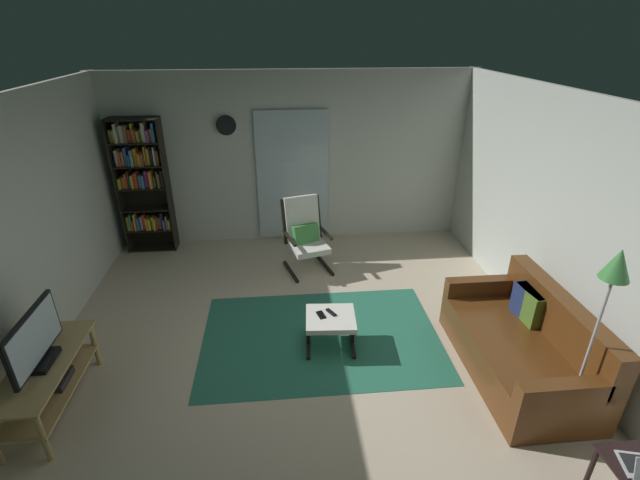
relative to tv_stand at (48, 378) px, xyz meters
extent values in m
plane|color=beige|center=(2.30, 0.54, -0.34)|extent=(7.02, 7.02, 0.00)
cube|color=silver|center=(2.30, 3.44, 0.96)|extent=(5.60, 0.06, 2.60)
cube|color=silver|center=(-0.40, 0.54, 0.96)|extent=(0.06, 6.00, 2.60)
cube|color=silver|center=(5.00, 0.54, 0.96)|extent=(0.06, 6.00, 2.60)
cube|color=silver|center=(2.32, 3.38, 0.71)|extent=(1.10, 0.01, 2.00)
cube|color=#2A7159|center=(2.50, 0.77, -0.34)|extent=(2.63, 1.77, 0.01)
cube|color=tan|center=(0.00, -0.01, 0.17)|extent=(0.47, 1.22, 0.02)
cube|color=tan|center=(0.00, -0.01, -0.11)|extent=(0.43, 1.16, 0.02)
cylinder|color=tan|center=(0.19, -0.57, -0.09)|extent=(0.05, 0.05, 0.50)
cylinder|color=tan|center=(0.19, 0.55, -0.09)|extent=(0.05, 0.05, 0.50)
cylinder|color=tan|center=(-0.19, 0.55, -0.09)|extent=(0.05, 0.05, 0.50)
cube|color=#28282D|center=(0.00, 0.04, -0.06)|extent=(0.28, 0.28, 0.07)
cube|color=black|center=(0.00, -0.01, 0.20)|extent=(0.20, 0.32, 0.05)
cube|color=black|center=(0.00, -0.01, 0.45)|extent=(0.04, 0.80, 0.45)
cube|color=silver|center=(0.02, -0.01, 0.45)|extent=(0.01, 0.75, 0.41)
cube|color=black|center=(-0.23, 3.21, 0.66)|extent=(0.02, 0.30, 2.00)
cube|color=black|center=(0.47, 3.21, 0.66)|extent=(0.02, 0.30, 2.00)
cube|color=black|center=(0.12, 3.36, 0.66)|extent=(0.71, 0.02, 2.00)
cube|color=black|center=(0.12, 3.21, -0.32)|extent=(0.68, 0.28, 0.02)
cube|color=black|center=(0.12, 3.21, -0.01)|extent=(0.68, 0.28, 0.02)
cube|color=black|center=(0.12, 3.21, 0.33)|extent=(0.68, 0.28, 0.02)
cube|color=black|center=(0.12, 3.21, 0.66)|extent=(0.68, 0.28, 0.02)
cube|color=black|center=(0.12, 3.21, 1.00)|extent=(0.68, 0.28, 0.02)
cube|color=black|center=(0.12, 3.21, 1.33)|extent=(0.68, 0.28, 0.02)
cube|color=black|center=(0.12, 3.21, 1.65)|extent=(0.68, 0.28, 0.02)
cube|color=#9F923E|center=(-0.18, 3.21, 0.11)|extent=(0.04, 0.15, 0.22)
cube|color=#348C48|center=(-0.15, 3.22, 0.13)|extent=(0.02, 0.20, 0.25)
cube|color=red|center=(-0.12, 3.21, 0.08)|extent=(0.03, 0.19, 0.15)
cube|color=gold|center=(-0.08, 3.19, 0.13)|extent=(0.02, 0.16, 0.26)
cube|color=#3E58A4|center=(-0.04, 3.22, 0.10)|extent=(0.04, 0.21, 0.20)
cube|color=beige|center=(0.01, 3.22, 0.10)|extent=(0.02, 0.17, 0.21)
cube|color=red|center=(0.04, 3.21, 0.12)|extent=(0.03, 0.13, 0.24)
cube|color=orange|center=(0.09, 3.20, 0.10)|extent=(0.03, 0.17, 0.19)
cube|color=gold|center=(0.12, 3.22, 0.09)|extent=(0.03, 0.21, 0.17)
cube|color=#959B33|center=(0.17, 3.21, 0.10)|extent=(0.04, 0.15, 0.19)
cube|color=gold|center=(0.21, 3.21, 0.09)|extent=(0.02, 0.23, 0.18)
cube|color=red|center=(0.24, 3.19, 0.10)|extent=(0.02, 0.11, 0.20)
cube|color=#3A8E49|center=(0.27, 3.23, 0.09)|extent=(0.04, 0.13, 0.18)
cube|color=#2F1C29|center=(0.31, 3.20, 0.14)|extent=(0.03, 0.14, 0.27)
cube|color=#963F8D|center=(0.34, 3.20, 0.08)|extent=(0.03, 0.22, 0.16)
cube|color=teal|center=(0.38, 3.20, 0.11)|extent=(0.03, 0.16, 0.21)
cube|color=gold|center=(0.41, 3.21, 0.08)|extent=(0.03, 0.19, 0.15)
cube|color=olive|center=(-0.18, 3.21, 0.75)|extent=(0.04, 0.22, 0.16)
cube|color=orange|center=(-0.13, 3.22, 0.75)|extent=(0.04, 0.14, 0.16)
cube|color=red|center=(-0.09, 3.22, 0.78)|extent=(0.03, 0.19, 0.22)
cube|color=black|center=(-0.06, 3.21, 0.80)|extent=(0.02, 0.18, 0.26)
cube|color=beige|center=(-0.03, 3.21, 0.76)|extent=(0.02, 0.15, 0.18)
cube|color=gold|center=(0.00, 3.23, 0.77)|extent=(0.02, 0.23, 0.20)
cube|color=red|center=(0.05, 3.21, 0.79)|extent=(0.04, 0.18, 0.23)
cube|color=teal|center=(0.10, 3.19, 0.77)|extent=(0.03, 0.11, 0.20)
cube|color=#3D67B0|center=(0.14, 3.22, 0.77)|extent=(0.04, 0.24, 0.20)
cube|color=#9C3497|center=(0.19, 3.23, 0.79)|extent=(0.04, 0.16, 0.25)
cube|color=red|center=(0.22, 3.21, 0.79)|extent=(0.02, 0.17, 0.24)
cube|color=orange|center=(0.26, 3.20, 0.80)|extent=(0.03, 0.23, 0.25)
cube|color=#43834F|center=(0.30, 3.21, 0.75)|extent=(0.02, 0.11, 0.15)
cube|color=#3A894D|center=(0.34, 3.22, 0.78)|extent=(0.02, 0.11, 0.23)
cube|color=brown|center=(0.37, 3.23, 0.77)|extent=(0.03, 0.23, 0.21)
cube|color=black|center=(0.42, 3.20, 0.79)|extent=(0.04, 0.15, 0.25)
cube|color=#99408D|center=(-0.19, 3.22, 1.11)|extent=(0.02, 0.12, 0.22)
cube|color=beige|center=(-0.16, 3.21, 1.12)|extent=(0.03, 0.18, 0.23)
cube|color=#D43B37|center=(-0.12, 3.21, 1.11)|extent=(0.03, 0.20, 0.21)
cube|color=olive|center=(-0.08, 3.21, 1.11)|extent=(0.03, 0.15, 0.20)
cube|color=#3E58A6|center=(-0.04, 3.22, 1.13)|extent=(0.04, 0.17, 0.26)
cube|color=#2E6CB0|center=(0.01, 3.22, 1.08)|extent=(0.03, 0.22, 0.15)
cube|color=slate|center=(0.05, 3.20, 1.12)|extent=(0.04, 0.23, 0.23)
cube|color=orange|center=(0.09, 3.22, 1.13)|extent=(0.03, 0.19, 0.24)
cube|color=#9E9929|center=(0.12, 3.22, 1.10)|extent=(0.02, 0.17, 0.19)
cube|color=orange|center=(0.16, 3.21, 1.09)|extent=(0.04, 0.22, 0.18)
cube|color=brown|center=(0.19, 3.20, 1.09)|extent=(0.02, 0.23, 0.18)
cube|color=orange|center=(0.23, 3.20, 1.14)|extent=(0.02, 0.11, 0.27)
cube|color=olive|center=(0.27, 3.22, 1.12)|extent=(0.04, 0.13, 0.23)
cube|color=#24292E|center=(0.32, 3.22, 1.11)|extent=(0.04, 0.13, 0.22)
cube|color=beige|center=(0.36, 3.19, 1.13)|extent=(0.02, 0.15, 0.26)
cube|color=brown|center=(0.40, 3.23, 1.11)|extent=(0.04, 0.21, 0.21)
cube|color=#A8933D|center=(-0.19, 3.21, 1.43)|extent=(0.03, 0.14, 0.18)
cube|color=#AA9E34|center=(-0.14, 3.22, 1.43)|extent=(0.03, 0.19, 0.18)
cube|color=beige|center=(-0.10, 3.20, 1.47)|extent=(0.02, 0.23, 0.26)
cube|color=#569AA1|center=(-0.07, 3.21, 1.45)|extent=(0.02, 0.14, 0.22)
cube|color=beige|center=(-0.03, 3.21, 1.46)|extent=(0.04, 0.18, 0.24)
cube|color=brown|center=(0.02, 3.22, 1.46)|extent=(0.04, 0.24, 0.24)
cube|color=red|center=(0.07, 3.20, 1.42)|extent=(0.03, 0.12, 0.17)
cube|color=gold|center=(0.10, 3.21, 1.47)|extent=(0.02, 0.12, 0.26)
cube|color=brown|center=(0.13, 3.22, 1.43)|extent=(0.02, 0.19, 0.18)
cube|color=orange|center=(0.17, 3.21, 1.42)|extent=(0.04, 0.12, 0.16)
cube|color=green|center=(0.22, 3.21, 1.43)|extent=(0.03, 0.11, 0.18)
cube|color=beige|center=(0.26, 3.22, 1.47)|extent=(0.04, 0.19, 0.27)
cube|color=#A04296|center=(0.32, 3.20, 1.42)|extent=(0.04, 0.19, 0.17)
cube|color=olive|center=(0.36, 3.21, 1.43)|extent=(0.03, 0.16, 0.18)
cube|color=#3465A6|center=(0.40, 3.20, 1.47)|extent=(0.03, 0.21, 0.27)
cube|color=#573013|center=(4.38, 0.06, -0.14)|extent=(0.91, 1.75, 0.40)
cube|color=#573013|center=(4.74, 0.06, 0.28)|extent=(0.18, 1.75, 0.44)
cube|color=#573013|center=(4.38, -0.75, 0.16)|extent=(0.91, 0.14, 0.20)
cube|color=#573013|center=(4.38, 0.86, 0.16)|extent=(0.91, 0.14, 0.20)
cube|color=#507228|center=(4.61, 0.37, 0.23)|extent=(0.16, 0.39, 0.34)
cube|color=navy|center=(4.61, 0.38, 0.23)|extent=(0.20, 0.40, 0.34)
cube|color=black|center=(2.72, 2.38, -0.32)|extent=(0.20, 0.59, 0.04)
cube|color=black|center=(2.65, 2.63, 0.34)|extent=(0.09, 0.18, 0.63)
cube|color=black|center=(2.71, 2.39, 0.20)|extent=(0.18, 0.51, 0.03)
cube|color=black|center=(2.22, 2.23, -0.32)|extent=(0.20, 0.59, 0.04)
cube|color=black|center=(2.15, 2.48, 0.34)|extent=(0.09, 0.18, 0.63)
cube|color=black|center=(2.21, 2.25, 0.20)|extent=(0.18, 0.51, 0.03)
cube|color=white|center=(2.47, 2.29, 0.04)|extent=(0.60, 0.63, 0.08)
cube|color=white|center=(2.40, 2.54, 0.38)|extent=(0.51, 0.31, 0.60)
cube|color=#418E43|center=(2.45, 2.38, 0.16)|extent=(0.41, 0.32, 0.34)
cube|color=white|center=(2.59, 0.62, 0.01)|extent=(0.55, 0.51, 0.06)
cube|color=black|center=(2.35, 0.64, -0.32)|extent=(0.07, 0.48, 0.04)
cube|color=black|center=(2.35, 0.64, -0.16)|extent=(0.04, 0.04, 0.32)
cube|color=black|center=(2.83, 0.61, -0.32)|extent=(0.07, 0.48, 0.04)
cube|color=black|center=(2.83, 0.61, -0.16)|extent=(0.04, 0.04, 0.32)
cube|color=black|center=(2.60, 0.68, 0.05)|extent=(0.11, 0.14, 0.02)
cube|color=black|center=(2.49, 0.65, 0.05)|extent=(0.10, 0.15, 0.01)
cylinder|color=#A5A5AD|center=(4.53, -0.61, -0.33)|extent=(0.22, 0.22, 0.02)
cylinder|color=#B2B2B7|center=(4.53, -0.61, 0.40)|extent=(0.02, 0.02, 1.45)
cone|color=#418E43|center=(4.53, -0.61, 1.25)|extent=(0.21, 0.21, 0.24)
cylinder|color=black|center=(4.29, -1.22, -0.12)|extent=(0.04, 0.04, 0.45)
cylinder|color=silver|center=(1.38, 3.37, 1.51)|extent=(0.28, 0.02, 0.28)
cylinder|color=black|center=(1.38, 3.36, 1.51)|extent=(0.29, 0.01, 0.29)
camera|label=1|loc=(2.11, -3.21, 2.81)|focal=24.92mm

